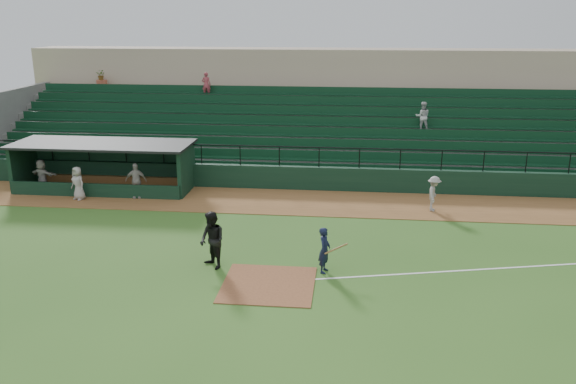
# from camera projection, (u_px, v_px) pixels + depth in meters

# --- Properties ---
(ground) EXTENTS (90.00, 90.00, 0.00)m
(ground) POSITION_uv_depth(u_px,v_px,m) (272.00, 272.00, 20.30)
(ground) COLOR #315B1D
(ground) RESTS_ON ground
(warning_track) EXTENTS (40.00, 4.00, 0.03)m
(warning_track) POSITION_uv_depth(u_px,v_px,m) (295.00, 202.00, 27.91)
(warning_track) COLOR brown
(warning_track) RESTS_ON ground
(home_plate_dirt) EXTENTS (3.00, 3.00, 0.03)m
(home_plate_dirt) POSITION_uv_depth(u_px,v_px,m) (268.00, 284.00, 19.34)
(home_plate_dirt) COLOR brown
(home_plate_dirt) RESTS_ON ground
(foul_line) EXTENTS (17.49, 4.44, 0.01)m
(foul_line) POSITION_uv_depth(u_px,v_px,m) (504.00, 268.00, 20.62)
(foul_line) COLOR white
(foul_line) RESTS_ON ground
(stadium_structure) EXTENTS (38.00, 13.08, 6.40)m
(stadium_structure) POSITION_uv_depth(u_px,v_px,m) (308.00, 123.00, 35.32)
(stadium_structure) COLOR black
(stadium_structure) RESTS_ON ground
(dugout) EXTENTS (8.90, 3.20, 2.42)m
(dugout) POSITION_uv_depth(u_px,v_px,m) (107.00, 162.00, 30.02)
(dugout) COLOR black
(dugout) RESTS_ON ground
(batter_at_plate) EXTENTS (1.04, 0.69, 1.61)m
(batter_at_plate) POSITION_uv_depth(u_px,v_px,m) (325.00, 250.00, 20.10)
(batter_at_plate) COLOR black
(batter_at_plate) RESTS_ON ground
(umpire) EXTENTS (1.24, 1.24, 2.03)m
(umpire) POSITION_uv_depth(u_px,v_px,m) (212.00, 240.00, 20.40)
(umpire) COLOR black
(umpire) RESTS_ON ground
(runner) EXTENTS (0.80, 1.13, 1.59)m
(runner) POSITION_uv_depth(u_px,v_px,m) (434.00, 194.00, 26.41)
(runner) COLOR #9E9A94
(runner) RESTS_ON warning_track
(dugout_player_a) EXTENTS (1.06, 0.55, 1.72)m
(dugout_player_a) POSITION_uv_depth(u_px,v_px,m) (136.00, 181.00, 28.27)
(dugout_player_a) COLOR #A39D99
(dugout_player_a) RESTS_ON warning_track
(dugout_player_b) EXTENTS (0.92, 0.80, 1.59)m
(dugout_player_b) POSITION_uv_depth(u_px,v_px,m) (78.00, 183.00, 28.08)
(dugout_player_b) COLOR #ADA7A2
(dugout_player_b) RESTS_ON warning_track
(dugout_player_c) EXTENTS (1.58, 0.89, 1.63)m
(dugout_player_c) POSITION_uv_depth(u_px,v_px,m) (42.00, 175.00, 29.40)
(dugout_player_c) COLOR #A7A29C
(dugout_player_c) RESTS_ON warning_track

